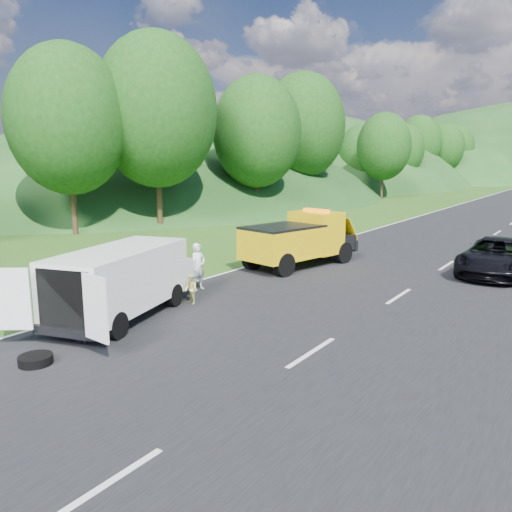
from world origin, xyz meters
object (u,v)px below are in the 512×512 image
Objects in this scene: worker at (84,342)px; spare_tire at (36,365)px; child at (191,304)px; passing_suv at (495,275)px; tow_truck at (300,239)px; suitcase at (163,273)px; white_van at (123,279)px; woman at (199,290)px.

worker is 1.51m from spare_tire.
passing_suv reaches higher than child.
tow_truck is at bearing -158.20° from passing_suv.
spare_tire is (0.38, -5.50, 0.00)m from child.
tow_truck reaches higher than passing_suv.
spare_tire is (3.36, -7.22, -0.30)m from suitcase.
worker is at bearing 102.38° from spare_tire.
tow_truck reaches higher than worker.
passing_suv is at bearing 66.54° from spare_tire.
tow_truck is 0.95× the size of white_van.
woman is 2.71× the size of suitcase.
child is at bearing 93.96° from spare_tire.
white_van is (-0.56, -9.08, -0.02)m from tow_truck.
white_van is at bearing -82.09° from tow_truck.
suitcase is (-2.98, 1.72, 0.30)m from child.
child is 1.27× the size of spare_tire.
worker is at bearing -117.36° from passing_suv.
child is 4.02m from worker.
worker is at bearing -77.80° from tow_truck.
spare_tire is (0.32, -1.47, 0.00)m from worker.
tow_truck is 6.23× the size of child.
child is 3.45m from suitcase.
tow_truck is at bearing 78.68° from worker.
suitcase is at bearing -141.38° from passing_suv.
white_van reaches higher than woman.
woman is at bearing 101.15° from spare_tire.
tow_truck reaches higher than child.
worker is at bearing -68.60° from child.
passing_suv is at bearing 75.14° from child.
worker is (0.15, -11.01, -1.17)m from tow_truck.
white_van is at bearing -167.55° from woman.
worker is (0.06, -4.02, 0.00)m from child.
worker reaches higher than child.
worker reaches higher than passing_suv.
white_van is 10.27× the size of suitcase.
woman is at bearing 88.72° from worker.
worker is at bearing -162.24° from woman.
spare_tire is (1.03, -3.40, -1.15)m from white_van.
spare_tire is 16.84m from passing_suv.
spare_tire is (0.47, -12.48, -1.17)m from tow_truck.
passing_suv is (7.18, 2.97, -1.17)m from tow_truck.
child is 5.51m from spare_tire.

